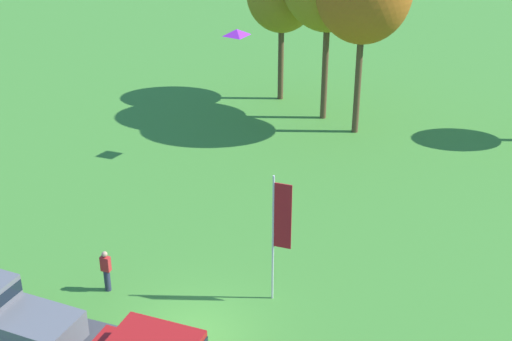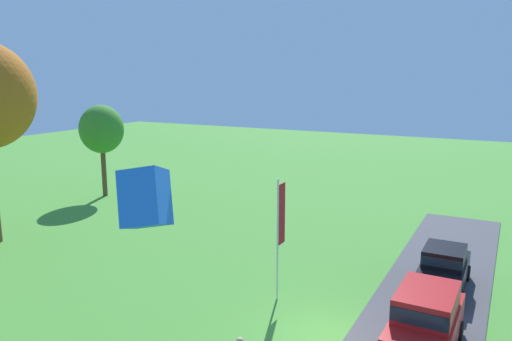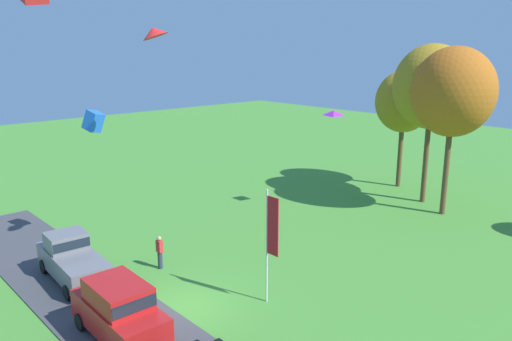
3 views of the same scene
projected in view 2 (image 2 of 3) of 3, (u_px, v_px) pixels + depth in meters
ground_plane at (329, 337)px, 17.68m from camera, size 120.00×120.00×0.00m
car_suv_far_end at (426, 320)px, 16.24m from camera, size 4.64×2.12×2.28m
car_sedan_near_entrance at (443, 267)px, 21.35m from camera, size 4.40×1.96×1.84m
tree_far_right at (102, 130)px, 37.20m from camera, size 3.27×3.27×6.91m
flag_banner at (280, 223)px, 20.25m from camera, size 0.71×0.08×5.09m
kite_box_low_drifter at (145, 198)px, 8.88m from camera, size 1.13×1.11×1.29m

